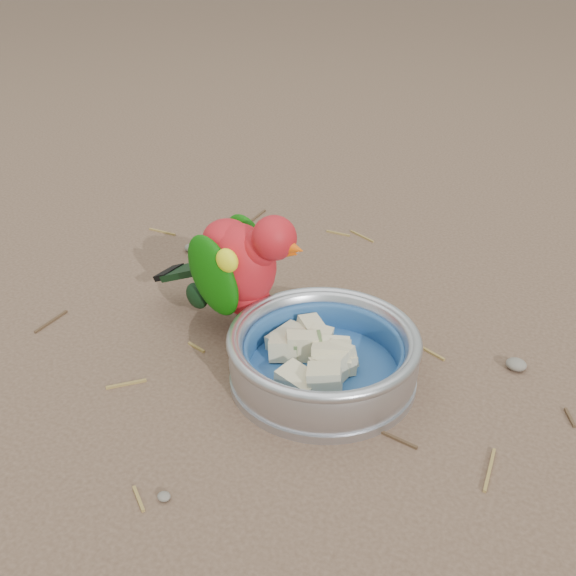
% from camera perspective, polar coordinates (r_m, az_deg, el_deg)
% --- Properties ---
extents(ground, '(60.00, 60.00, 0.00)m').
position_cam_1_polar(ground, '(0.69, -2.25, -10.37)').
color(ground, brown).
extents(food_bowl, '(0.21, 0.21, 0.02)m').
position_cam_1_polar(food_bowl, '(0.72, 3.10, -7.63)').
color(food_bowl, '#B2B2BA').
rests_on(food_bowl, ground).
extents(bowl_wall, '(0.21, 0.21, 0.04)m').
position_cam_1_polar(bowl_wall, '(0.71, 3.17, -5.70)').
color(bowl_wall, '#B2B2BA').
rests_on(bowl_wall, food_bowl).
extents(fruit_wedges, '(0.12, 0.12, 0.03)m').
position_cam_1_polar(fruit_wedges, '(0.71, 3.15, -6.16)').
color(fruit_wedges, beige).
rests_on(fruit_wedges, food_bowl).
extents(lory_parrot, '(0.21, 0.12, 0.16)m').
position_cam_1_polar(lory_parrot, '(0.77, -4.21, 1.19)').
color(lory_parrot, red).
rests_on(lory_parrot, ground).
extents(ground_debris, '(0.90, 0.80, 0.01)m').
position_cam_1_polar(ground_debris, '(0.69, 0.54, -10.18)').
color(ground_debris, olive).
rests_on(ground_debris, ground).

